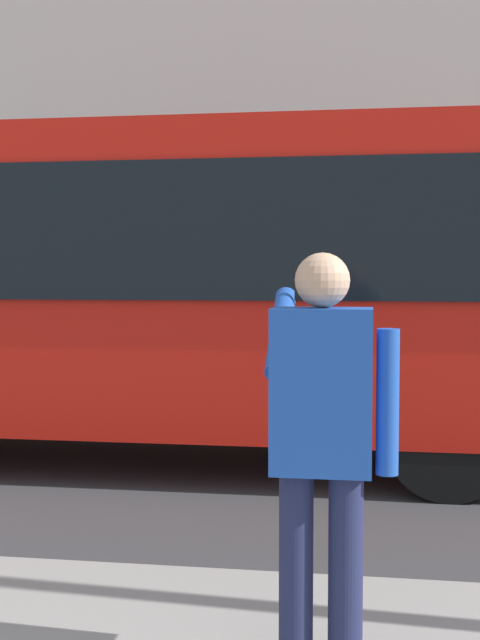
{
  "coord_description": "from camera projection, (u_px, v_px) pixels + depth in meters",
  "views": [
    {
      "loc": [
        -1.2,
        7.9,
        1.77
      ],
      "look_at": [
        -0.01,
        0.18,
        1.32
      ],
      "focal_mm": 46.71,
      "sensor_mm": 36.0,
      "label": 1
    }
  ],
  "objects": [
    {
      "name": "building_facade_far",
      "position": [
        301.0,
        29.0,
        14.44
      ],
      "size": [
        28.0,
        1.55,
        12.0
      ],
      "color": "beige",
      "rests_on": "ground_plane"
    },
    {
      "name": "pedestrian_photographer",
      "position": [
        323.0,
        430.0,
        3.33
      ],
      "size": [
        0.53,
        0.52,
        1.7
      ],
      "color": "#1E2347",
      "rests_on": "sidewalk_curb"
    },
    {
      "name": "red_bus",
      "position": [
        114.0,
        281.0,
        7.91
      ],
      "size": [
        9.05,
        2.54,
        3.08
      ],
      "color": "red",
      "rests_on": "ground_plane"
    },
    {
      "name": "ground_plane",
      "position": [
        242.0,
        454.0,
        8.08
      ],
      "size": [
        60.0,
        60.0,
        0.0
      ],
      "primitive_type": "plane",
      "color": "#38383A"
    }
  ]
}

